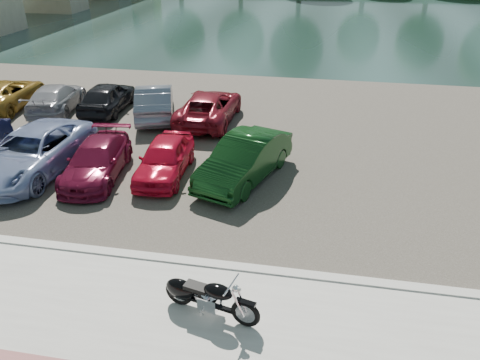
# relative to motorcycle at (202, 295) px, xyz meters

# --- Properties ---
(ground) EXTENTS (200.00, 200.00, 0.00)m
(ground) POSITION_rel_motorcycle_xyz_m (0.67, -0.32, -0.56)
(ground) COLOR #595447
(ground) RESTS_ON ground
(kerb) EXTENTS (60.00, 0.30, 0.14)m
(kerb) POSITION_rel_motorcycle_xyz_m (0.67, 1.68, -0.49)
(kerb) COLOR #B5B2AB
(kerb) RESTS_ON ground
(parking_lot) EXTENTS (60.00, 18.00, 0.04)m
(parking_lot) POSITION_rel_motorcycle_xyz_m (0.67, 10.68, -0.54)
(parking_lot) COLOR #3F3932
(parking_lot) RESTS_ON ground
(river) EXTENTS (120.00, 40.00, 0.00)m
(river) POSITION_rel_motorcycle_xyz_m (0.67, 39.68, -0.56)
(river) COLOR #1A2F2A
(river) RESTS_ON ground
(motorcycle) EXTENTS (2.29, 0.91, 1.05)m
(motorcycle) POSITION_rel_motorcycle_xyz_m (0.00, 0.00, 0.00)
(motorcycle) COLOR black
(motorcycle) RESTS_ON promenade
(car_2) EXTENTS (2.76, 5.58, 1.52)m
(car_2) POSITION_rel_motorcycle_xyz_m (-7.69, 5.79, 0.24)
(car_2) COLOR #8595C2
(car_2) RESTS_ON parking_lot
(car_3) EXTENTS (2.25, 4.41, 1.23)m
(car_3) POSITION_rel_motorcycle_xyz_m (-5.30, 5.87, 0.09)
(car_3) COLOR maroon
(car_3) RESTS_ON parking_lot
(car_4) EXTENTS (1.74, 3.89, 1.30)m
(car_4) POSITION_rel_motorcycle_xyz_m (-3.00, 6.39, 0.13)
(car_4) COLOR red
(car_4) RESTS_ON parking_lot
(car_5) EXTENTS (2.97, 4.87, 1.51)m
(car_5) POSITION_rel_motorcycle_xyz_m (-0.20, 6.60, 0.24)
(car_5) COLOR #0E3412
(car_5) RESTS_ON parking_lot
(car_6) EXTENTS (2.63, 4.96, 1.33)m
(car_6) POSITION_rel_motorcycle_xyz_m (-12.94, 11.99, 0.14)
(car_6) COLOR olive
(car_6) RESTS_ON parking_lot
(car_7) EXTENTS (2.58, 4.70, 1.29)m
(car_7) POSITION_rel_motorcycle_xyz_m (-10.26, 11.92, 0.12)
(car_7) COLOR #99979F
(car_7) RESTS_ON parking_lot
(car_8) EXTENTS (1.85, 4.21, 1.41)m
(car_8) POSITION_rel_motorcycle_xyz_m (-7.81, 12.31, 0.18)
(car_8) COLOR black
(car_8) RESTS_ON parking_lot
(car_9) EXTENTS (2.90, 4.83, 1.50)m
(car_9) POSITION_rel_motorcycle_xyz_m (-5.35, 12.00, 0.23)
(car_9) COLOR slate
(car_9) RESTS_ON parking_lot
(car_10) EXTENTS (2.32, 4.94, 1.37)m
(car_10) POSITION_rel_motorcycle_xyz_m (-2.74, 11.85, 0.16)
(car_10) COLOR maroon
(car_10) RESTS_ON parking_lot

